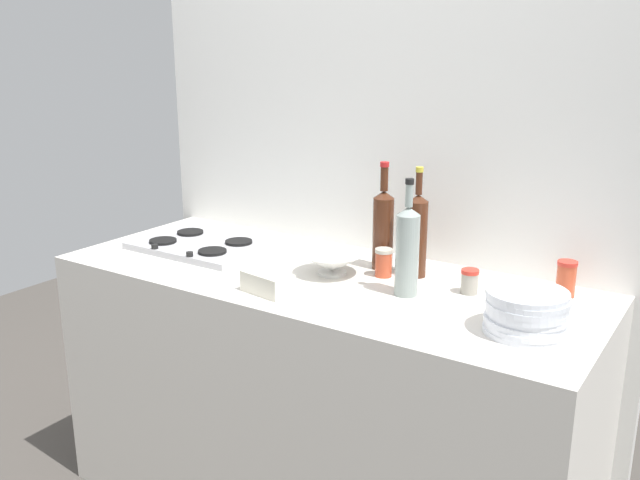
% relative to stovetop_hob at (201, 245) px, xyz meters
% --- Properties ---
extents(counter_block, '(1.80, 0.70, 0.90)m').
position_rel_stovetop_hob_xyz_m(counter_block, '(0.53, -0.01, -0.46)').
color(counter_block, silver).
rests_on(counter_block, ground).
extents(backsplash_panel, '(1.90, 0.06, 2.32)m').
position_rel_stovetop_hob_xyz_m(backsplash_panel, '(0.53, 0.37, 0.25)').
color(backsplash_panel, white).
rests_on(backsplash_panel, ground).
extents(stovetop_hob, '(0.48, 0.32, 0.04)m').
position_rel_stovetop_hob_xyz_m(stovetop_hob, '(0.00, 0.00, 0.00)').
color(stovetop_hob, '#B2B2B7').
rests_on(stovetop_hob, counter_block).
extents(plate_stack, '(0.22, 0.22, 0.12)m').
position_rel_stovetop_hob_xyz_m(plate_stack, '(1.24, -0.10, 0.04)').
color(plate_stack, white).
rests_on(plate_stack, counter_block).
extents(wine_bottle_leftmost, '(0.07, 0.07, 0.36)m').
position_rel_stovetop_hob_xyz_m(wine_bottle_leftmost, '(0.85, -0.02, 0.13)').
color(wine_bottle_leftmost, gray).
rests_on(wine_bottle_leftmost, counter_block).
extents(wine_bottle_mid_left, '(0.07, 0.07, 0.36)m').
position_rel_stovetop_hob_xyz_m(wine_bottle_mid_left, '(0.67, 0.17, 0.13)').
color(wine_bottle_mid_left, '#472314').
rests_on(wine_bottle_mid_left, counter_block).
extents(wine_bottle_mid_right, '(0.07, 0.07, 0.36)m').
position_rel_stovetop_hob_xyz_m(wine_bottle_mid_right, '(0.80, 0.16, 0.13)').
color(wine_bottle_mid_right, '#472314').
rests_on(wine_bottle_mid_right, counter_block).
extents(mixing_bowl, '(0.21, 0.21, 0.07)m').
position_rel_stovetop_hob_xyz_m(mixing_bowl, '(0.56, 0.02, 0.03)').
color(mixing_bowl, white).
rests_on(mixing_bowl, counter_block).
extents(butter_dish, '(0.16, 0.11, 0.06)m').
position_rel_stovetop_hob_xyz_m(butter_dish, '(0.49, -0.24, 0.02)').
color(butter_dish, silver).
rests_on(butter_dish, counter_block).
extents(condiment_jar_front, '(0.06, 0.06, 0.11)m').
position_rel_stovetop_hob_xyz_m(condiment_jar_front, '(1.25, 0.23, 0.04)').
color(condiment_jar_front, '#C64C2D').
rests_on(condiment_jar_front, counter_block).
extents(condiment_jar_rear, '(0.05, 0.05, 0.08)m').
position_rel_stovetop_hob_xyz_m(condiment_jar_rear, '(1.00, 0.10, 0.02)').
color(condiment_jar_rear, '#9E998C').
rests_on(condiment_jar_rear, counter_block).
extents(condiment_jar_spare, '(0.06, 0.06, 0.09)m').
position_rel_stovetop_hob_xyz_m(condiment_jar_spare, '(0.71, 0.10, 0.03)').
color(condiment_jar_spare, '#C64C2D').
rests_on(condiment_jar_spare, counter_block).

